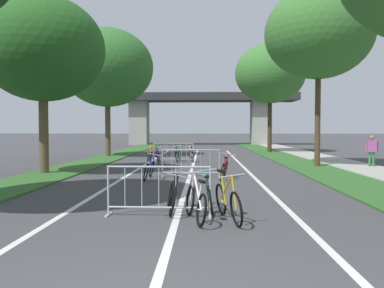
{
  "coord_description": "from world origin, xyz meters",
  "views": [
    {
      "loc": [
        0.56,
        -3.21,
        1.82
      ],
      "look_at": [
        -0.1,
        18.02,
        1.0
      ],
      "focal_mm": 36.7,
      "sensor_mm": 36.0,
      "label": 1
    }
  ],
  "objects_px": {
    "tree_left_oak_near": "(43,49)",
    "bicycle_blue_7": "(149,169)",
    "bicycle_white_3": "(196,203)",
    "tree_right_oak_mid": "(270,74)",
    "crowd_barrier_third": "(173,153)",
    "bicycle_teal_9": "(209,195)",
    "bicycle_orange_4": "(150,156)",
    "pedestrian_with_backpack": "(372,148)",
    "crowd_barrier_nearest": "(159,191)",
    "bicycle_green_5": "(178,155)",
    "tree_left_maple_mid": "(107,68)",
    "tree_right_pine_near": "(319,33)",
    "bicycle_purple_6": "(158,156)",
    "bicycle_yellow_1": "(228,202)",
    "bicycle_silver_8": "(191,155)",
    "bicycle_red_0": "(224,169)",
    "bicycle_black_2": "(172,196)",
    "crowd_barrier_second": "(191,164)"
  },
  "relations": [
    {
      "from": "tree_left_oak_near",
      "to": "bicycle_blue_7",
      "type": "relative_size",
      "value": 4.18
    },
    {
      "from": "bicycle_white_3",
      "to": "tree_right_oak_mid",
      "type": "bearing_deg",
      "value": 63.22
    },
    {
      "from": "crowd_barrier_third",
      "to": "bicycle_teal_9",
      "type": "bearing_deg",
      "value": -81.89
    },
    {
      "from": "bicycle_orange_4",
      "to": "pedestrian_with_backpack",
      "type": "bearing_deg",
      "value": -25.31
    },
    {
      "from": "crowd_barrier_nearest",
      "to": "bicycle_teal_9",
      "type": "height_order",
      "value": "crowd_barrier_nearest"
    },
    {
      "from": "bicycle_orange_4",
      "to": "bicycle_green_5",
      "type": "xyz_separation_m",
      "value": [
        1.45,
        0.98,
        -0.02
      ]
    },
    {
      "from": "tree_left_maple_mid",
      "to": "tree_right_pine_near",
      "type": "distance_m",
      "value": 13.52
    },
    {
      "from": "bicycle_purple_6",
      "to": "bicycle_teal_9",
      "type": "distance_m",
      "value": 12.33
    },
    {
      "from": "bicycle_white_3",
      "to": "pedestrian_with_backpack",
      "type": "bearing_deg",
      "value": 39.67
    },
    {
      "from": "bicycle_yellow_1",
      "to": "bicycle_silver_8",
      "type": "height_order",
      "value": "bicycle_yellow_1"
    },
    {
      "from": "tree_left_maple_mid",
      "to": "bicycle_red_0",
      "type": "xyz_separation_m",
      "value": [
        7.05,
        -11.42,
        -5.44
      ]
    },
    {
      "from": "tree_left_oak_near",
      "to": "bicycle_white_3",
      "type": "height_order",
      "value": "tree_left_oak_near"
    },
    {
      "from": "tree_left_maple_mid",
      "to": "bicycle_black_2",
      "type": "bearing_deg",
      "value": -71.69
    },
    {
      "from": "bicycle_yellow_1",
      "to": "pedestrian_with_backpack",
      "type": "distance_m",
      "value": 12.99
    },
    {
      "from": "bicycle_white_3",
      "to": "bicycle_green_5",
      "type": "height_order",
      "value": "bicycle_white_3"
    },
    {
      "from": "bicycle_black_2",
      "to": "bicycle_green_5",
      "type": "distance_m",
      "value": 13.01
    },
    {
      "from": "tree_right_pine_near",
      "to": "bicycle_yellow_1",
      "type": "bearing_deg",
      "value": -113.88
    },
    {
      "from": "crowd_barrier_second",
      "to": "tree_left_oak_near",
      "type": "bearing_deg",
      "value": 170.46
    },
    {
      "from": "crowd_barrier_nearest",
      "to": "bicycle_black_2",
      "type": "relative_size",
      "value": 1.31
    },
    {
      "from": "bicycle_green_5",
      "to": "bicycle_blue_7",
      "type": "distance_m",
      "value": 7.55
    },
    {
      "from": "tree_right_oak_mid",
      "to": "bicycle_teal_9",
      "type": "bearing_deg",
      "value": -102.83
    },
    {
      "from": "tree_left_maple_mid",
      "to": "pedestrian_with_backpack",
      "type": "relative_size",
      "value": 5.49
    },
    {
      "from": "tree_right_oak_mid",
      "to": "bicycle_teal_9",
      "type": "height_order",
      "value": "tree_right_oak_mid"
    },
    {
      "from": "tree_right_pine_near",
      "to": "crowd_barrier_second",
      "type": "bearing_deg",
      "value": -144.36
    },
    {
      "from": "tree_right_oak_mid",
      "to": "bicycle_blue_7",
      "type": "xyz_separation_m",
      "value": [
        -7.01,
        -16.24,
        -5.68
      ]
    },
    {
      "from": "bicycle_green_5",
      "to": "bicycle_blue_7",
      "type": "relative_size",
      "value": 1.0
    },
    {
      "from": "crowd_barrier_second",
      "to": "bicycle_blue_7",
      "type": "xyz_separation_m",
      "value": [
        -1.48,
        -0.59,
        -0.16
      ]
    },
    {
      "from": "bicycle_yellow_1",
      "to": "bicycle_white_3",
      "type": "bearing_deg",
      "value": -10.68
    },
    {
      "from": "bicycle_blue_7",
      "to": "bicycle_red_0",
      "type": "bearing_deg",
      "value": 5.04
    },
    {
      "from": "bicycle_purple_6",
      "to": "crowd_barrier_second",
      "type": "bearing_deg",
      "value": 105.54
    },
    {
      "from": "bicycle_blue_7",
      "to": "pedestrian_with_backpack",
      "type": "relative_size",
      "value": 1.12
    },
    {
      "from": "bicycle_blue_7",
      "to": "bicycle_white_3",
      "type": "bearing_deg",
      "value": -71.32
    },
    {
      "from": "crowd_barrier_second",
      "to": "bicycle_silver_8",
      "type": "relative_size",
      "value": 1.25
    },
    {
      "from": "crowd_barrier_second",
      "to": "bicycle_black_2",
      "type": "bearing_deg",
      "value": -91.94
    },
    {
      "from": "tree_left_oak_near",
      "to": "bicycle_purple_6",
      "type": "xyz_separation_m",
      "value": [
        4.02,
        5.1,
        -4.65
      ]
    },
    {
      "from": "tree_left_oak_near",
      "to": "crowd_barrier_nearest",
      "type": "height_order",
      "value": "tree_left_oak_near"
    },
    {
      "from": "tree_left_oak_near",
      "to": "pedestrian_with_backpack",
      "type": "distance_m",
      "value": 15.1
    },
    {
      "from": "bicycle_green_5",
      "to": "bicycle_purple_6",
      "type": "distance_m",
      "value": 1.32
    },
    {
      "from": "crowd_barrier_nearest",
      "to": "bicycle_white_3",
      "type": "height_order",
      "value": "crowd_barrier_nearest"
    },
    {
      "from": "bicycle_orange_4",
      "to": "bicycle_green_5",
      "type": "height_order",
      "value": "bicycle_orange_4"
    },
    {
      "from": "bicycle_white_3",
      "to": "tree_left_oak_near",
      "type": "bearing_deg",
      "value": 114.64
    },
    {
      "from": "pedestrian_with_backpack",
      "to": "crowd_barrier_third",
      "type": "bearing_deg",
      "value": 175.86
    },
    {
      "from": "tree_left_oak_near",
      "to": "bicycle_green_5",
      "type": "relative_size",
      "value": 4.2
    },
    {
      "from": "crowd_barrier_third",
      "to": "bicycle_blue_7",
      "type": "height_order",
      "value": "crowd_barrier_third"
    },
    {
      "from": "crowd_barrier_second",
      "to": "bicycle_black_2",
      "type": "height_order",
      "value": "crowd_barrier_second"
    },
    {
      "from": "bicycle_blue_7",
      "to": "pedestrian_with_backpack",
      "type": "height_order",
      "value": "pedestrian_with_backpack"
    },
    {
      "from": "tree_right_pine_near",
      "to": "crowd_barrier_third",
      "type": "distance_m",
      "value": 9.44
    },
    {
      "from": "tree_left_oak_near",
      "to": "bicycle_silver_8",
      "type": "height_order",
      "value": "tree_left_oak_near"
    },
    {
      "from": "bicycle_white_3",
      "to": "bicycle_teal_9",
      "type": "relative_size",
      "value": 1.03
    },
    {
      "from": "bicycle_orange_4",
      "to": "pedestrian_with_backpack",
      "type": "height_order",
      "value": "pedestrian_with_backpack"
    }
  ]
}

